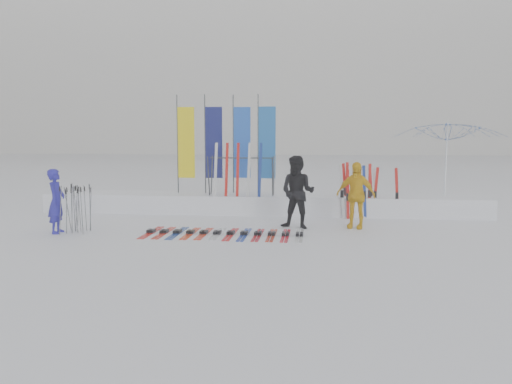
# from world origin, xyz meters

# --- Properties ---
(ground) EXTENTS (120.00, 120.00, 0.00)m
(ground) POSITION_xyz_m (0.00, 0.00, 0.00)
(ground) COLOR white
(ground) RESTS_ON ground
(snow_bank) EXTENTS (14.00, 1.60, 0.60)m
(snow_bank) POSITION_xyz_m (0.00, 4.60, 0.30)
(snow_bank) COLOR white
(snow_bank) RESTS_ON ground
(person_blue) EXTENTS (0.48, 0.65, 1.63)m
(person_blue) POSITION_xyz_m (-4.76, 0.57, 0.82)
(person_blue) COLOR #1F1B9F
(person_blue) RESTS_ON ground
(person_black) EXTENTS (1.11, 0.96, 1.94)m
(person_black) POSITION_xyz_m (1.27, 1.92, 0.97)
(person_black) COLOR black
(person_black) RESTS_ON ground
(person_yellow) EXTENTS (1.12, 0.75, 1.77)m
(person_yellow) POSITION_xyz_m (2.81, 2.16, 0.89)
(person_yellow) COLOR yellow
(person_yellow) RESTS_ON ground
(tent_canopy) EXTENTS (3.46, 3.52, 3.01)m
(tent_canopy) POSITION_xyz_m (5.80, 4.88, 1.51)
(tent_canopy) COLOR white
(tent_canopy) RESTS_ON ground
(ski_row) EXTENTS (3.94, 1.68, 0.07)m
(ski_row) POSITION_xyz_m (-0.52, 0.87, 0.04)
(ski_row) COLOR red
(ski_row) RESTS_ON ground
(pole_cluster) EXTENTS (0.70, 0.75, 1.26)m
(pole_cluster) POSITION_xyz_m (-4.32, 0.74, 0.60)
(pole_cluster) COLOR #595B60
(pole_cluster) RESTS_ON ground
(feather_flags) EXTENTS (3.23, 0.25, 3.20)m
(feather_flags) POSITION_xyz_m (-1.15, 4.79, 2.24)
(feather_flags) COLOR #383A3F
(feather_flags) RESTS_ON ground
(ski_rack) EXTENTS (2.04, 0.80, 1.23)m
(ski_rack) POSITION_xyz_m (-0.57, 4.20, 1.38)
(ski_rack) COLOR #383A3F
(ski_rack) RESTS_ON ground
(upright_skis) EXTENTS (1.70, 0.92, 1.67)m
(upright_skis) POSITION_xyz_m (3.11, 4.12, 0.78)
(upright_skis) COLOR red
(upright_skis) RESTS_ON ground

